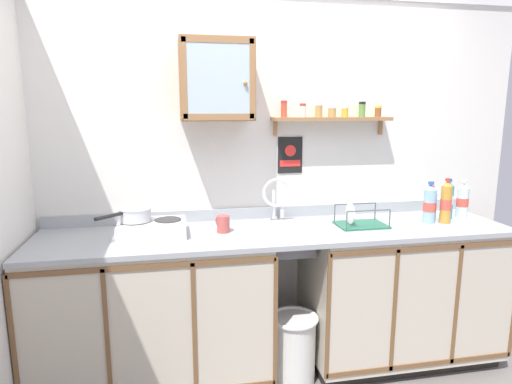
% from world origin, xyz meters
% --- Properties ---
extents(back_wall, '(3.61, 0.07, 2.51)m').
position_xyz_m(back_wall, '(0.00, 0.71, 1.26)').
color(back_wall, silver).
rests_on(back_wall, ground).
extents(lower_cabinet_run, '(1.41, 0.64, 0.94)m').
position_xyz_m(lower_cabinet_run, '(-0.79, 0.37, 0.47)').
color(lower_cabinet_run, black).
rests_on(lower_cabinet_run, ground).
extents(lower_cabinet_run_right, '(1.29, 0.64, 0.94)m').
position_xyz_m(lower_cabinet_run_right, '(0.85, 0.37, 0.47)').
color(lower_cabinet_run_right, black).
rests_on(lower_cabinet_run_right, ground).
extents(countertop, '(2.97, 0.67, 0.03)m').
position_xyz_m(countertop, '(0.00, 0.36, 0.95)').
color(countertop, '#9EA3A8').
rests_on(countertop, lower_cabinet_run).
extents(backsplash, '(2.97, 0.02, 0.08)m').
position_xyz_m(backsplash, '(0.00, 0.67, 1.01)').
color(backsplash, '#9EA3A8').
rests_on(backsplash, countertop).
extents(sink, '(0.49, 0.43, 0.45)m').
position_xyz_m(sink, '(-0.00, 0.41, 0.95)').
color(sink, silver).
rests_on(sink, countertop).
extents(hot_plate_stove, '(0.40, 0.28, 0.09)m').
position_xyz_m(hot_plate_stove, '(-0.78, 0.39, 1.01)').
color(hot_plate_stove, silver).
rests_on(hot_plate_stove, countertop).
extents(saucepan, '(0.30, 0.29, 0.08)m').
position_xyz_m(saucepan, '(-0.88, 0.41, 1.10)').
color(saucepan, silver).
rests_on(saucepan, hot_plate_stove).
extents(bottle_water_clear_0, '(0.08, 0.08, 0.26)m').
position_xyz_m(bottle_water_clear_0, '(1.33, 0.44, 1.09)').
color(bottle_water_clear_0, silver).
rests_on(bottle_water_clear_0, countertop).
extents(bottle_detergent_teal_1, '(0.07, 0.07, 0.28)m').
position_xyz_m(bottle_detergent_teal_1, '(1.21, 0.42, 1.10)').
color(bottle_detergent_teal_1, teal).
rests_on(bottle_detergent_teal_1, countertop).
extents(bottle_soda_green_2, '(0.08, 0.08, 0.23)m').
position_xyz_m(bottle_soda_green_2, '(1.09, 0.45, 1.07)').
color(bottle_soda_green_2, '#4CB266').
rests_on(bottle_soda_green_2, countertop).
extents(bottle_juice_amber_3, '(0.07, 0.07, 0.30)m').
position_xyz_m(bottle_juice_amber_3, '(1.13, 0.32, 1.11)').
color(bottle_juice_amber_3, gold).
rests_on(bottle_juice_amber_3, countertop).
extents(bottle_water_blue_4, '(0.08, 0.08, 0.28)m').
position_xyz_m(bottle_water_blue_4, '(1.02, 0.35, 1.09)').
color(bottle_water_blue_4, '#8CB7E0').
rests_on(bottle_water_blue_4, countertop).
extents(dish_rack, '(0.31, 0.22, 0.16)m').
position_xyz_m(dish_rack, '(0.53, 0.36, 0.99)').
color(dish_rack, '#26664C').
rests_on(dish_rack, countertop).
extents(mug, '(0.08, 0.11, 0.10)m').
position_xyz_m(mug, '(-0.35, 0.38, 1.02)').
color(mug, '#B24C47').
rests_on(mug, countertop).
extents(wall_cabinet, '(0.45, 0.30, 0.49)m').
position_xyz_m(wall_cabinet, '(-0.36, 0.55, 1.89)').
color(wall_cabinet, '#996B42').
extents(spice_shelf, '(0.82, 0.14, 0.23)m').
position_xyz_m(spice_shelf, '(0.42, 0.62, 1.67)').
color(spice_shelf, '#996B42').
extents(warning_sign, '(0.17, 0.01, 0.25)m').
position_xyz_m(warning_sign, '(0.15, 0.68, 1.40)').
color(warning_sign, black).
extents(trash_bin, '(0.31, 0.31, 0.45)m').
position_xyz_m(trash_bin, '(0.06, 0.21, 0.24)').
color(trash_bin, silver).
rests_on(trash_bin, ground).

